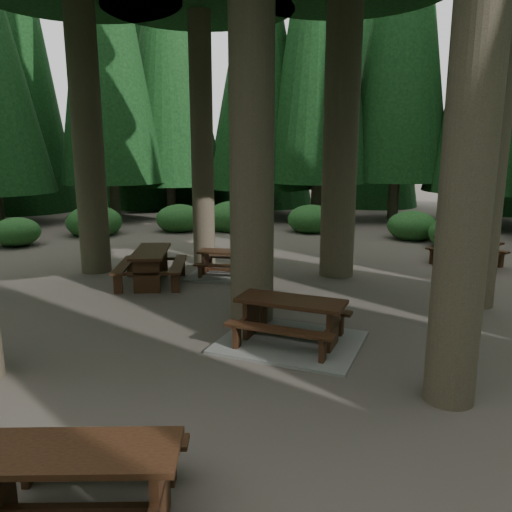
% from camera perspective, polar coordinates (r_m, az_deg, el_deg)
% --- Properties ---
extents(ground, '(80.00, 80.00, 0.00)m').
position_cam_1_polar(ground, '(10.00, -5.21, -7.46)').
color(ground, '#574E46').
rests_on(ground, ground).
extents(picnic_table_a, '(2.77, 2.45, 0.81)m').
position_cam_1_polar(picnic_table_a, '(8.82, 3.96, -8.26)').
color(picnic_table_a, gray).
rests_on(picnic_table_a, ground).
extents(picnic_table_b, '(2.03, 2.32, 0.87)m').
position_cam_1_polar(picnic_table_b, '(12.76, -11.89, -0.63)').
color(picnic_table_b, black).
rests_on(picnic_table_b, ground).
extents(picnic_table_c, '(2.02, 1.67, 0.68)m').
position_cam_1_polar(picnic_table_c, '(13.41, -3.23, -1.34)').
color(picnic_table_c, gray).
rests_on(picnic_table_c, ground).
extents(picnic_table_d, '(2.30, 2.30, 0.78)m').
position_cam_1_polar(picnic_table_d, '(15.72, 22.98, 0.84)').
color(picnic_table_d, black).
rests_on(picnic_table_d, ground).
extents(picnic_table_e, '(2.07, 1.78, 0.79)m').
position_cam_1_polar(picnic_table_e, '(5.07, -19.77, -22.57)').
color(picnic_table_e, black).
rests_on(picnic_table_e, ground).
extents(shrub_ring, '(23.86, 24.64, 1.49)m').
position_cam_1_polar(shrub_ring, '(10.43, -0.44, -4.26)').
color(shrub_ring, '#1C5226').
rests_on(shrub_ring, ground).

